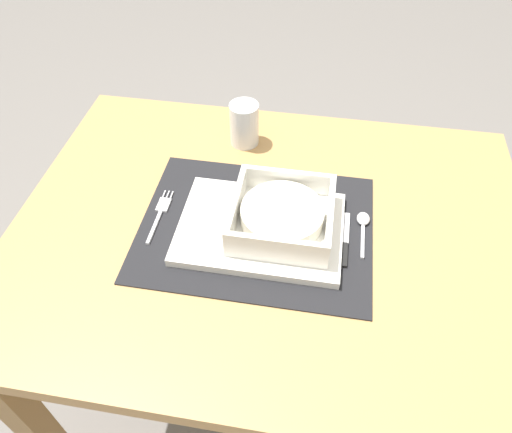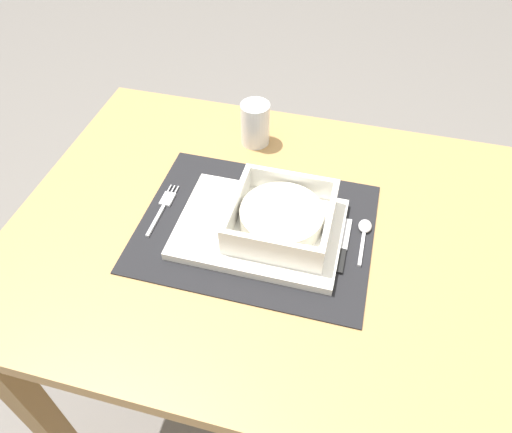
% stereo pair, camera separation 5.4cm
% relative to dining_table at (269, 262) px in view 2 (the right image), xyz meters
% --- Properties ---
extents(ground_plane, '(6.00, 6.00, 0.00)m').
position_rel_dining_table_xyz_m(ground_plane, '(0.00, 0.00, -0.60)').
color(ground_plane, slate).
extents(dining_table, '(0.95, 0.72, 0.70)m').
position_rel_dining_table_xyz_m(dining_table, '(0.00, 0.00, 0.00)').
color(dining_table, '#B2844C').
rests_on(dining_table, ground).
extents(placemat, '(0.42, 0.33, 0.00)m').
position_rel_dining_table_xyz_m(placemat, '(-0.02, -0.01, 0.10)').
color(placemat, black).
rests_on(placemat, dining_table).
extents(serving_plate, '(0.29, 0.21, 0.02)m').
position_rel_dining_table_xyz_m(serving_plate, '(-0.01, -0.02, 0.11)').
color(serving_plate, white).
rests_on(serving_plate, placemat).
extents(porridge_bowl, '(0.17, 0.17, 0.06)m').
position_rel_dining_table_xyz_m(porridge_bowl, '(0.02, -0.01, 0.14)').
color(porridge_bowl, white).
rests_on(porridge_bowl, serving_plate).
extents(fork, '(0.02, 0.14, 0.00)m').
position_rel_dining_table_xyz_m(fork, '(-0.21, -0.00, 0.11)').
color(fork, silver).
rests_on(fork, placemat).
extents(spoon, '(0.02, 0.11, 0.01)m').
position_rel_dining_table_xyz_m(spoon, '(0.17, 0.03, 0.11)').
color(spoon, silver).
rests_on(spoon, placemat).
extents(butter_knife, '(0.01, 0.13, 0.01)m').
position_rel_dining_table_xyz_m(butter_knife, '(0.14, -0.02, 0.11)').
color(butter_knife, black).
rests_on(butter_knife, placemat).
extents(drinking_glass, '(0.06, 0.06, 0.09)m').
position_rel_dining_table_xyz_m(drinking_glass, '(-0.09, 0.24, 0.14)').
color(drinking_glass, white).
rests_on(drinking_glass, dining_table).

